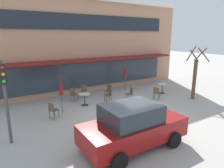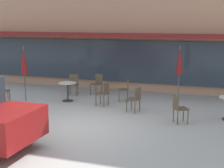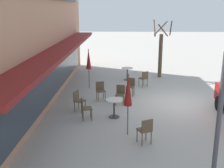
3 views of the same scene
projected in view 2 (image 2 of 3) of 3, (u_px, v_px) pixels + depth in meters
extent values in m
plane|color=#ADA8A0|center=(72.00, 128.00, 10.35)|extent=(80.00, 80.00, 0.00)
cube|color=tan|center=(149.00, 12.00, 18.97)|extent=(18.07, 8.00, 7.29)
cube|color=maroon|center=(125.00, 35.00, 14.94)|extent=(15.36, 1.10, 0.16)
cube|color=#2D3842|center=(128.00, 61.00, 15.62)|extent=(14.46, 0.10, 1.90)
cylinder|color=#333338|center=(68.00, 101.00, 13.74)|extent=(0.44, 0.44, 0.03)
cylinder|color=#333338|center=(68.00, 92.00, 13.68)|extent=(0.07, 0.07, 0.70)
cylinder|color=silver|center=(67.00, 83.00, 13.61)|extent=(0.70, 0.70, 0.03)
cylinder|color=#4C4C51|center=(25.00, 74.00, 13.59)|extent=(0.04, 0.04, 2.20)
cone|color=maroon|center=(24.00, 60.00, 13.49)|extent=(0.28, 0.28, 1.10)
cylinder|color=#4C4C51|center=(179.00, 74.00, 13.58)|extent=(0.04, 0.04, 2.20)
cone|color=maroon|center=(180.00, 60.00, 13.48)|extent=(0.28, 0.28, 1.10)
cylinder|color=brown|center=(96.00, 91.00, 14.65)|extent=(0.04, 0.04, 0.45)
cylinder|color=brown|center=(91.00, 90.00, 14.87)|extent=(0.04, 0.04, 0.45)
cylinder|color=brown|center=(102.00, 90.00, 14.89)|extent=(0.04, 0.04, 0.45)
cylinder|color=brown|center=(96.00, 89.00, 15.12)|extent=(0.04, 0.04, 0.45)
cube|color=brown|center=(96.00, 84.00, 14.84)|extent=(0.52, 0.52, 0.04)
cube|color=brown|center=(99.00, 79.00, 14.93)|extent=(0.38, 0.19, 0.40)
cylinder|color=brown|center=(96.00, 100.00, 12.92)|extent=(0.04, 0.04, 0.45)
cylinder|color=brown|center=(100.00, 98.00, 13.21)|extent=(0.04, 0.04, 0.45)
cylinder|color=brown|center=(104.00, 101.00, 12.76)|extent=(0.04, 0.04, 0.45)
cylinder|color=brown|center=(108.00, 99.00, 13.06)|extent=(0.04, 0.04, 0.45)
cube|color=brown|center=(102.00, 94.00, 12.94)|extent=(0.45, 0.45, 0.04)
cube|color=brown|center=(106.00, 88.00, 12.82)|extent=(0.10, 0.40, 0.40)
cylinder|color=brown|center=(119.00, 97.00, 13.50)|extent=(0.04, 0.04, 0.45)
cylinder|color=brown|center=(119.00, 95.00, 13.84)|extent=(0.04, 0.04, 0.45)
cylinder|color=brown|center=(128.00, 97.00, 13.49)|extent=(0.04, 0.04, 0.45)
cylinder|color=brown|center=(127.00, 95.00, 13.83)|extent=(0.04, 0.04, 0.45)
cube|color=brown|center=(123.00, 90.00, 13.62)|extent=(0.50, 0.50, 0.04)
cube|color=brown|center=(128.00, 84.00, 13.58)|extent=(0.16, 0.39, 0.40)
cylinder|color=brown|center=(10.00, 96.00, 13.64)|extent=(0.04, 0.04, 0.45)
cylinder|color=brown|center=(8.00, 98.00, 13.31)|extent=(0.04, 0.04, 0.45)
cylinder|color=brown|center=(1.00, 96.00, 13.60)|extent=(0.04, 0.04, 0.45)
cube|color=brown|center=(4.00, 91.00, 13.41)|extent=(0.53, 0.53, 0.04)
cylinder|color=brown|center=(126.00, 106.00, 12.03)|extent=(0.04, 0.04, 0.45)
cylinder|color=brown|center=(131.00, 104.00, 12.31)|extent=(0.04, 0.04, 0.45)
cylinder|color=brown|center=(135.00, 107.00, 11.85)|extent=(0.04, 0.04, 0.45)
cylinder|color=brown|center=(140.00, 105.00, 12.13)|extent=(0.04, 0.04, 0.45)
cube|color=brown|center=(133.00, 99.00, 12.03)|extent=(0.49, 0.49, 0.04)
cube|color=brown|center=(138.00, 94.00, 11.90)|extent=(0.14, 0.40, 0.40)
cylinder|color=brown|center=(76.00, 91.00, 14.61)|extent=(0.04, 0.04, 0.45)
cylinder|color=brown|center=(69.00, 91.00, 14.64)|extent=(0.04, 0.04, 0.45)
cylinder|color=brown|center=(78.00, 89.00, 14.95)|extent=(0.04, 0.04, 0.45)
cylinder|color=brown|center=(70.00, 89.00, 14.98)|extent=(0.04, 0.04, 0.45)
cube|color=brown|center=(73.00, 85.00, 14.75)|extent=(0.48, 0.48, 0.04)
cube|color=brown|center=(74.00, 79.00, 14.89)|extent=(0.40, 0.14, 0.40)
cylinder|color=brown|center=(183.00, 114.00, 10.97)|extent=(0.04, 0.04, 0.45)
cylinder|color=brown|center=(188.00, 117.00, 10.65)|extent=(0.04, 0.04, 0.45)
cylinder|color=brown|center=(173.00, 115.00, 10.90)|extent=(0.04, 0.04, 0.45)
cylinder|color=brown|center=(178.00, 118.00, 10.58)|extent=(0.04, 0.04, 0.45)
cube|color=brown|center=(181.00, 109.00, 10.73)|extent=(0.55, 0.55, 0.04)
cube|color=brown|center=(176.00, 102.00, 10.65)|extent=(0.24, 0.36, 0.40)
cylinder|color=black|center=(23.00, 129.00, 9.17)|extent=(0.64, 0.22, 0.64)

